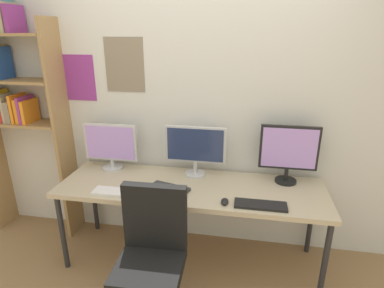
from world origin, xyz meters
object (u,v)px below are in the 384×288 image
object	(u,v)px
monitor_center	(195,148)
laptop_closed	(167,191)
keyboard_right	(260,205)
monitor_left	(111,145)
desk	(191,191)
office_chair	(152,271)
monitor_right	(289,151)
bookshelf	(9,90)
computer_mouse	(225,201)
keyboard_left	(116,192)

from	to	relation	value
monitor_center	laptop_closed	distance (m)	0.46
laptop_closed	keyboard_right	bearing A→B (deg)	8.80
monitor_left	laptop_closed	distance (m)	0.74
desk	office_chair	bearing A→B (deg)	-103.53
office_chair	monitor_right	distance (m)	1.41
office_chair	bookshelf	bearing A→B (deg)	150.91
desk	keyboard_right	distance (m)	0.61
computer_mouse	bookshelf	bearing A→B (deg)	167.02
office_chair	monitor_left	bearing A→B (deg)	126.09
desk	office_chair	distance (m)	0.72
bookshelf	computer_mouse	size ratio (longest dim) A/B	23.17
keyboard_left	laptop_closed	bearing A→B (deg)	12.45
computer_mouse	monitor_left	bearing A→B (deg)	157.39
desk	laptop_closed	world-z (taller)	laptop_closed
monitor_left	keyboard_right	world-z (taller)	monitor_left
bookshelf	office_chair	world-z (taller)	bookshelf
monitor_right	keyboard_left	distance (m)	1.44
keyboard_right	computer_mouse	distance (m)	0.26
bookshelf	keyboard_left	size ratio (longest dim) A/B	6.02
bookshelf	monitor_center	bearing A→B (deg)	-0.58
desk	keyboard_left	world-z (taller)	keyboard_left
desk	bookshelf	distance (m)	1.90
office_chair	monitor_right	bearing A→B (deg)	42.51
monitor_left	computer_mouse	bearing A→B (deg)	-22.61
office_chair	computer_mouse	distance (m)	0.71
keyboard_left	monitor_center	bearing A→B (deg)	38.30
keyboard_right	laptop_closed	bearing A→B (deg)	173.27
office_chair	keyboard_left	distance (m)	0.68
desk	computer_mouse	size ratio (longest dim) A/B	22.90
desk	office_chair	world-z (taller)	office_chair
office_chair	monitor_right	world-z (taller)	monitor_right
computer_mouse	monitor_center	bearing A→B (deg)	123.61
office_chair	monitor_center	distance (m)	1.05
monitor_right	keyboard_right	world-z (taller)	monitor_right
keyboard_left	laptop_closed	size ratio (longest dim) A/B	1.15
monitor_right	computer_mouse	world-z (taller)	monitor_right
bookshelf	keyboard_right	size ratio (longest dim) A/B	5.82
monitor_right	computer_mouse	size ratio (longest dim) A/B	5.16
computer_mouse	laptop_closed	world-z (taller)	computer_mouse
monitor_center	office_chair	bearing A→B (deg)	-100.26
laptop_closed	computer_mouse	bearing A→B (deg)	4.35
monitor_left	keyboard_left	xyz separation A→B (m)	(0.22, -0.44, -0.22)
laptop_closed	monitor_right	bearing A→B (deg)	36.11
monitor_center	monitor_right	xyz separation A→B (m)	(0.78, 0.00, 0.02)
office_chair	computer_mouse	bearing A→B (deg)	41.97
monitor_center	monitor_left	bearing A→B (deg)	180.00
monitor_left	laptop_closed	size ratio (longest dim) A/B	1.53
office_chair	monitor_center	world-z (taller)	monitor_center
bookshelf	monitor_right	size ratio (longest dim) A/B	4.49
bookshelf	monitor_left	size ratio (longest dim) A/B	4.54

